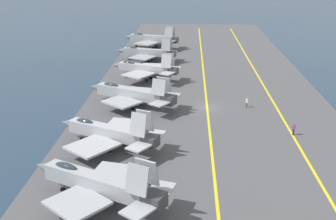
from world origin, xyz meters
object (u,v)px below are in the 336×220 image
parked_jet_second (97,183)px  parked_jet_fourth (132,93)px  parked_jet_seventh (152,39)px  parked_jet_fifth (146,68)px  crew_white_vest (247,102)px  crew_purple_vest (294,129)px  parked_jet_third (109,132)px  parked_jet_sixth (147,52)px

parked_jet_second → parked_jet_fourth: size_ratio=0.96×
parked_jet_second → parked_jet_seventh: (80.89, 1.50, 0.21)m
parked_jet_fourth → parked_jet_fifth: size_ratio=1.12×
parked_jet_fifth → crew_white_vest: 25.26m
crew_purple_vest → parked_jet_fifth: bearing=41.4°
parked_jet_fourth → crew_white_vest: bearing=-88.1°
parked_jet_third → parked_jet_fourth: size_ratio=0.91×
parked_jet_fourth → crew_white_vest: (0.68, -20.07, -1.47)m
parked_jet_fourth → crew_white_vest: parked_jet_fourth is taller
parked_jet_second → parked_jet_third: bearing=5.8°
parked_jet_sixth → crew_white_vest: size_ratio=9.15×
crew_white_vest → parked_jet_sixth: bearing=32.0°
parked_jet_fifth → parked_jet_third: bearing=177.2°
parked_jet_fourth → crew_purple_vest: bearing=-113.7°
parked_jet_second → parked_jet_seventh: bearing=1.1°
parked_jet_seventh → crew_purple_vest: bearing=-156.6°
parked_jet_fourth → parked_jet_second: bearing=-179.1°
parked_jet_sixth → crew_purple_vest: (-45.07, -26.17, -1.28)m
parked_jet_fourth → parked_jet_seventh: parked_jet_seventh is taller
parked_jet_third → parked_jet_sixth: parked_jet_third is taller
parked_jet_sixth → crew_purple_vest: parked_jet_sixth is taller
parked_jet_fourth → parked_jet_sixth: parked_jet_sixth is taller
parked_jet_second → parked_jet_sixth: parked_jet_second is taller
parked_jet_third → crew_white_vest: size_ratio=9.25×
parked_jet_fourth → parked_jet_sixth: (33.89, 0.70, -0.11)m
parked_jet_second → parked_jet_fifth: size_ratio=1.08×
parked_jet_fifth → crew_white_vest: (-16.16, -19.34, -1.65)m
crew_white_vest → parked_jet_fifth: bearing=50.1°
parked_jet_third → parked_jet_seventh: (66.90, 0.09, 0.43)m
parked_jet_third → parked_jet_sixth: size_ratio=1.01×
parked_jet_second → crew_purple_vest: bearing=-51.7°
parked_jet_third → crew_purple_vest: bearing=-77.7°
parked_jet_second → parked_jet_seventh: parked_jet_seventh is taller
parked_jet_sixth → crew_white_vest: 39.19m
parked_jet_third → parked_jet_seventh: 66.90m
parked_jet_fifth → crew_purple_vest: bearing=-138.6°
parked_jet_second → crew_white_vest: (31.58, -19.56, -1.59)m
parked_jet_fifth → parked_jet_fourth: bearing=177.5°
parked_jet_sixth → parked_jet_third: bearing=179.8°
parked_jet_second → parked_jet_fifth: (47.75, -0.22, 0.07)m
parked_jet_sixth → crew_purple_vest: 52.13m
parked_jet_second → crew_purple_vest: parked_jet_second is taller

